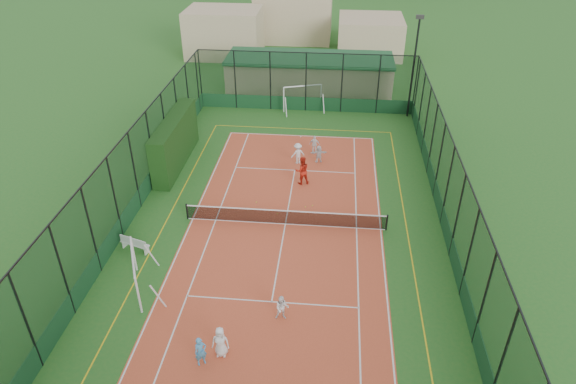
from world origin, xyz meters
name	(u,v)px	position (x,y,z in m)	size (l,w,h in m)	color
ground	(285,224)	(0.00, 0.00, 0.00)	(300.00, 300.00, 0.00)	#226322
court_slab	(285,224)	(0.00, 0.00, 0.01)	(11.17, 23.97, 0.01)	#B54228
tennis_net	(285,217)	(0.00, 0.00, 0.53)	(11.67, 0.12, 1.06)	black
perimeter_fence	(285,188)	(0.00, 0.00, 2.50)	(18.12, 34.12, 5.00)	black
floodlight_ne	(413,68)	(8.60, 16.60, 4.12)	(0.60, 0.26, 8.25)	black
clubhouse	(309,73)	(0.00, 22.00, 1.57)	(15.20, 7.20, 3.15)	tan
hedge_left	(175,142)	(-8.30, 6.66, 1.67)	(1.14, 7.62, 3.34)	black
white_bench	(135,243)	(-7.80, -3.17, 0.47)	(1.68, 0.46, 0.95)	white
futsal_goal_near	(136,273)	(-6.56, -6.20, 1.05)	(0.95, 3.26, 2.10)	white
futsal_goal_far	(302,98)	(-0.27, 17.01, 1.09)	(3.37, 0.98, 2.17)	white
child_near_left	(220,342)	(-1.72, -9.70, 0.76)	(0.73, 0.47, 1.49)	white
child_near_mid	(201,351)	(-2.43, -10.25, 0.71)	(0.51, 0.34, 1.41)	#4DA1DC
child_near_right	(282,308)	(0.61, -7.39, 0.65)	(0.62, 0.49, 1.28)	white
child_far_left	(298,153)	(0.11, 7.44, 0.78)	(0.99, 0.57, 1.54)	silver
child_far_right	(315,144)	(1.19, 9.21, 0.67)	(0.77, 0.32, 1.32)	white
child_far_back	(319,154)	(1.57, 7.77, 0.64)	(1.17, 0.37, 1.26)	silver
coach	(302,170)	(0.61, 4.73, 0.97)	(0.93, 0.73, 1.91)	red
tennis_balls	(288,206)	(-0.01, 1.83, 0.04)	(3.54, 1.20, 0.07)	#CCE033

